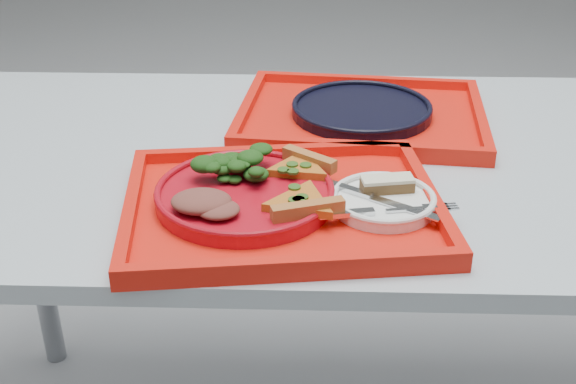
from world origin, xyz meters
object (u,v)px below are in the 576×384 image
at_px(dinner_plate, 245,196).
at_px(tray_main, 282,209).
at_px(dessert_bar, 387,184).
at_px(navy_plate, 362,111).
at_px(tray_far, 361,118).

bearing_deg(dinner_plate, tray_main, -10.30).
distance_m(dinner_plate, dessert_bar, 0.21).
height_order(dinner_plate, dessert_bar, dessert_bar).
distance_m(tray_main, navy_plate, 0.38).
height_order(tray_main, navy_plate, navy_plate).
xyz_separation_m(navy_plate, dessert_bar, (0.02, -0.33, 0.02)).
xyz_separation_m(tray_main, dessert_bar, (0.15, 0.03, 0.03)).
bearing_deg(navy_plate, dinner_plate, -118.98).
bearing_deg(tray_main, navy_plate, 61.99).
xyz_separation_m(tray_far, dessert_bar, (0.02, -0.33, 0.03)).
bearing_deg(dessert_bar, navy_plate, 83.18).
distance_m(tray_main, dessert_bar, 0.16).
bearing_deg(navy_plate, tray_main, -110.91).
relative_size(dinner_plate, navy_plate, 1.00).
xyz_separation_m(tray_main, dinner_plate, (-0.05, 0.01, 0.02)).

